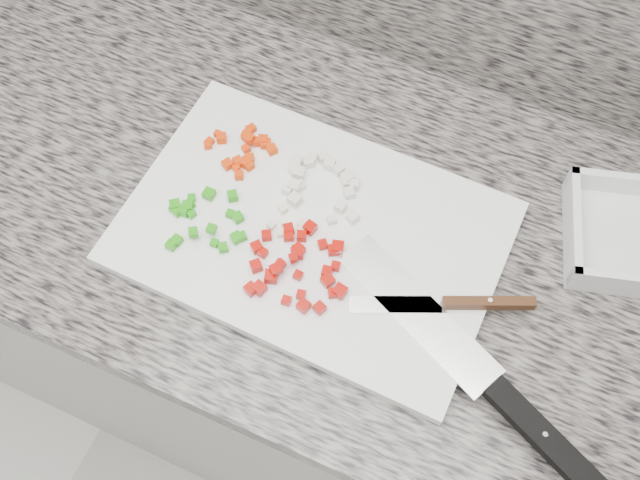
{
  "coord_description": "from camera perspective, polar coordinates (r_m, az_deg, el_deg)",
  "views": [
    {
      "loc": [
        0.21,
        0.97,
        1.75
      ],
      "look_at": [
        0.04,
        1.37,
        0.94
      ],
      "focal_mm": 40.0,
      "sensor_mm": 36.0,
      "label": 1
    }
  ],
  "objects": [
    {
      "name": "chef_knife",
      "position": [
        0.89,
        14.0,
        -11.66
      ],
      "size": [
        0.39,
        0.22,
        0.02
      ],
      "rotation": [
        0.0,
        0.0,
        -0.45
      ],
      "color": "white",
      "rests_on": "cutting_board"
    },
    {
      "name": "paring_knife",
      "position": [
        0.92,
        11.51,
        -5.0
      ],
      "size": [
        0.22,
        0.11,
        0.02
      ],
      "rotation": [
        0.0,
        0.0,
        0.41
      ],
      "color": "white",
      "rests_on": "cutting_board"
    },
    {
      "name": "carrot_pile",
      "position": [
        1.02,
        -6.01,
        7.29
      ],
      "size": [
        0.1,
        0.09,
        0.02
      ],
      "color": "red",
      "rests_on": "cutting_board"
    },
    {
      "name": "cutting_board",
      "position": [
        0.96,
        -0.61,
        0.6
      ],
      "size": [
        0.51,
        0.35,
        0.02
      ],
      "primitive_type": "cube",
      "rotation": [
        0.0,
        0.0,
        -0.03
      ],
      "color": "white",
      "rests_on": "countertop"
    },
    {
      "name": "cabinet",
      "position": [
        1.42,
        -0.21,
        -6.86
      ],
      "size": [
        3.92,
        0.62,
        0.86
      ],
      "primitive_type": "cube",
      "color": "beige",
      "rests_on": "ground"
    },
    {
      "name": "countertop",
      "position": [
        1.01,
        -0.3,
        2.37
      ],
      "size": [
        3.96,
        0.64,
        0.04
      ],
      "primitive_type": "cube",
      "color": "slate",
      "rests_on": "cabinet"
    },
    {
      "name": "onion_pile",
      "position": [
        0.99,
        -0.18,
        4.82
      ],
      "size": [
        0.13,
        0.1,
        0.02
      ],
      "color": "silver",
      "rests_on": "cutting_board"
    },
    {
      "name": "green_pepper_pile",
      "position": [
        0.97,
        -9.4,
        1.76
      ],
      "size": [
        0.12,
        0.12,
        0.02
      ],
      "color": "#21930D",
      "rests_on": "cutting_board"
    },
    {
      "name": "garlic_pile",
      "position": [
        0.95,
        -2.24,
        1.3
      ],
      "size": [
        0.06,
        0.05,
        0.01
      ],
      "color": "beige",
      "rests_on": "cutting_board"
    },
    {
      "name": "red_pepper_pile",
      "position": [
        0.92,
        -1.88,
        -2.03
      ],
      "size": [
        0.14,
        0.13,
        0.02
      ],
      "color": "#AA0902",
      "rests_on": "cutting_board"
    }
  ]
}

